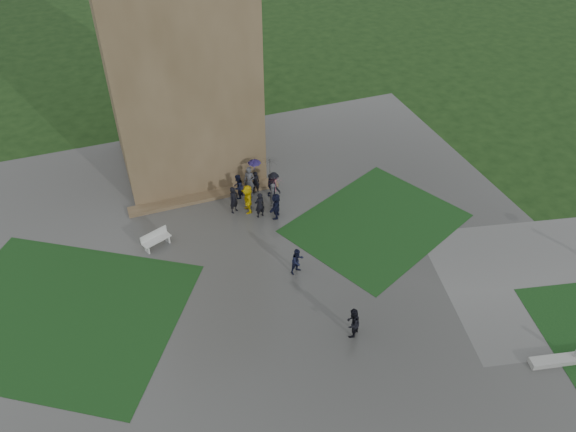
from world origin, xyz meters
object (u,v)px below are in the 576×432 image
object	(u,v)px
pedestrian_mid	(298,261)
pedestrian_near	(353,323)
bench	(156,239)
tower	(171,24)

from	to	relation	value
pedestrian_mid	pedestrian_near	bearing A→B (deg)	-99.48
bench	pedestrian_near	size ratio (longest dim) A/B	1.03
tower	pedestrian_mid	size ratio (longest dim) A/B	12.15
bench	pedestrian_near	world-z (taller)	pedestrian_near
tower	bench	size ratio (longest dim) A/B	10.93
bench	pedestrian_mid	xyz separation A→B (m)	(6.39, -4.41, 0.27)
bench	pedestrian_mid	size ratio (longest dim) A/B	1.11
tower	bench	bearing A→B (deg)	-114.04
tower	pedestrian_near	world-z (taller)	tower
pedestrian_near	pedestrian_mid	bearing A→B (deg)	-119.88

